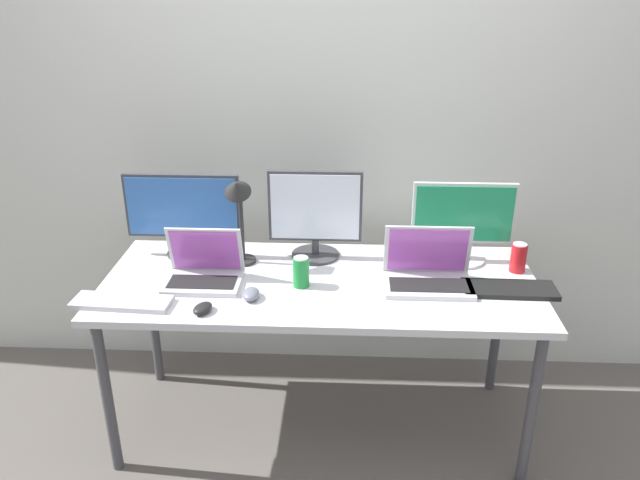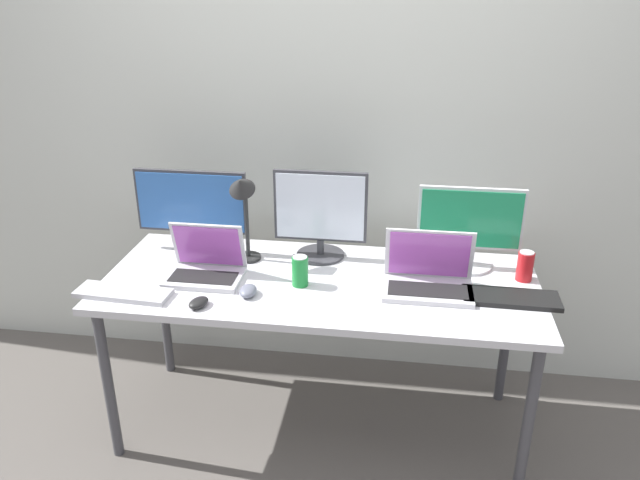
{
  "view_description": "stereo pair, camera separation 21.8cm",
  "coord_description": "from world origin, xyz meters",
  "views": [
    {
      "loc": [
        0.11,
        -2.28,
        1.92
      ],
      "look_at": [
        0.0,
        0.0,
        0.92
      ],
      "focal_mm": 35.0,
      "sensor_mm": 36.0,
      "label": 1
    },
    {
      "loc": [
        0.32,
        -2.26,
        1.92
      ],
      "look_at": [
        0.0,
        0.0,
        0.92
      ],
      "focal_mm": 35.0,
      "sensor_mm": 36.0,
      "label": 2
    }
  ],
  "objects": [
    {
      "name": "wall_back",
      "position": [
        0.0,
        0.59,
        1.3
      ],
      "size": [
        7.0,
        0.08,
        2.6
      ],
      "primitive_type": "cube",
      "color": "silver",
      "rests_on": "ground"
    },
    {
      "name": "laptop_secondary",
      "position": [
        0.44,
        -0.01,
        0.8
      ],
      "size": [
        0.35,
        0.23,
        0.24
      ],
      "color": "silver",
      "rests_on": "work_desk"
    },
    {
      "name": "soda_can_near_keyboard",
      "position": [
        0.83,
        0.12,
        0.8
      ],
      "size": [
        0.07,
        0.07,
        0.13
      ],
      "color": "red",
      "rests_on": "work_desk"
    },
    {
      "name": "mouse_by_keyboard",
      "position": [
        -0.42,
        -0.28,
        0.76
      ],
      "size": [
        0.09,
        0.11,
        0.03
      ],
      "primitive_type": "ellipsoid",
      "rotation": [
        0.0,
        0.0,
        -0.35
      ],
      "color": "black",
      "rests_on": "work_desk"
    },
    {
      "name": "keyboard_aux",
      "position": [
        0.75,
        -0.06,
        0.75
      ],
      "size": [
        0.37,
        0.15,
        0.02
      ],
      "primitive_type": "cube",
      "rotation": [
        0.0,
        0.0,
        -0.02
      ],
      "color": "black",
      "rests_on": "work_desk"
    },
    {
      "name": "keyboard_main",
      "position": [
        -0.74,
        -0.24,
        0.75
      ],
      "size": [
        0.38,
        0.14,
        0.02
      ],
      "primitive_type": "cube",
      "rotation": [
        0.0,
        0.0,
        -0.06
      ],
      "color": "#B2B2B7",
      "rests_on": "work_desk"
    },
    {
      "name": "monitor_right",
      "position": [
        0.6,
        0.23,
        0.92
      ],
      "size": [
        0.44,
        0.22,
        0.35
      ],
      "color": "silver",
      "rests_on": "work_desk"
    },
    {
      "name": "mouse_by_laptop",
      "position": [
        -0.26,
        -0.17,
        0.76
      ],
      "size": [
        0.07,
        0.1,
        0.04
      ],
      "primitive_type": "ellipsoid",
      "rotation": [
        0.0,
        0.0,
        0.04
      ],
      "color": "slate",
      "rests_on": "work_desk"
    },
    {
      "name": "laptop_silver",
      "position": [
        -0.47,
        -0.04,
        0.79
      ],
      "size": [
        0.31,
        0.22,
        0.23
      ],
      "color": "silver",
      "rests_on": "work_desk"
    },
    {
      "name": "monitor_center",
      "position": [
        -0.03,
        0.23,
        0.94
      ],
      "size": [
        0.41,
        0.21,
        0.39
      ],
      "color": "#38383D",
      "rests_on": "work_desk"
    },
    {
      "name": "work_desk",
      "position": [
        0.0,
        0.0,
        0.68
      ],
      "size": [
        1.78,
        0.74,
        0.74
      ],
      "color": "#424247",
      "rests_on": "ground"
    },
    {
      "name": "desk_lamp",
      "position": [
        -0.34,
        0.12,
        1.02
      ],
      "size": [
        0.11,
        0.18,
        0.42
      ],
      "color": "black",
      "rests_on": "work_desk"
    },
    {
      "name": "ground_plane",
      "position": [
        0.0,
        0.0,
        0.0
      ],
      "size": [
        16.0,
        16.0,
        0.0
      ],
      "primitive_type": "plane",
      "color": "#5B5651"
    },
    {
      "name": "soda_can_by_laptop",
      "position": [
        -0.07,
        -0.05,
        0.8
      ],
      "size": [
        0.07,
        0.07,
        0.13
      ],
      "color": "#197F33",
      "rests_on": "work_desk"
    },
    {
      "name": "monitor_left",
      "position": [
        -0.61,
        0.22,
        0.95
      ],
      "size": [
        0.5,
        0.17,
        0.37
      ],
      "color": "#38383D",
      "rests_on": "work_desk"
    }
  ]
}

